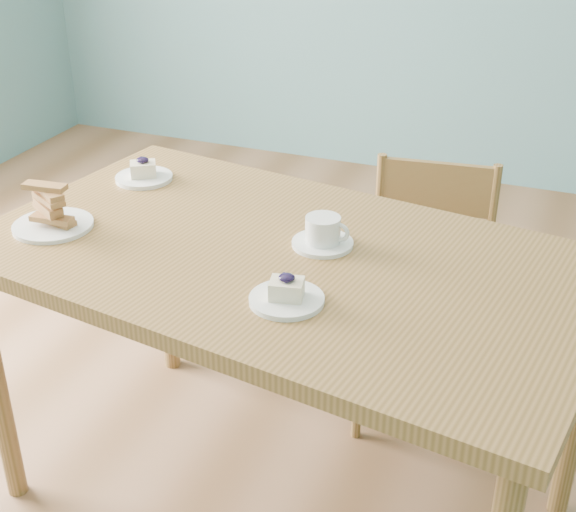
# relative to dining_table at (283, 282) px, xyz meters

# --- Properties ---
(room) EXTENTS (5.01, 5.01, 2.71)m
(room) POSITION_rel_dining_table_xyz_m (-0.02, 0.12, 0.62)
(room) COLOR #966646
(room) RESTS_ON ground
(dining_table) EXTENTS (1.62, 1.09, 0.81)m
(dining_table) POSITION_rel_dining_table_xyz_m (0.00, 0.00, 0.00)
(dining_table) COLOR olive
(dining_table) RESTS_ON ground
(dining_chair) EXTENTS (0.42, 0.41, 0.84)m
(dining_chair) POSITION_rel_dining_table_xyz_m (0.25, 0.55, -0.30)
(dining_chair) COLOR olive
(dining_chair) RESTS_ON ground
(cheesecake_plate_near) EXTENTS (0.16, 0.16, 0.07)m
(cheesecake_plate_near) POSITION_rel_dining_table_xyz_m (0.09, -0.21, 0.10)
(cheesecake_plate_near) COLOR silver
(cheesecake_plate_near) RESTS_ON dining_table
(cheesecake_plate_far) EXTENTS (0.17, 0.17, 0.07)m
(cheesecake_plate_far) POSITION_rel_dining_table_xyz_m (-0.55, 0.28, 0.10)
(cheesecake_plate_far) COLOR silver
(cheesecake_plate_far) RESTS_ON dining_table
(coffee_cup) EXTENTS (0.15, 0.15, 0.08)m
(coffee_cup) POSITION_rel_dining_table_xyz_m (0.08, 0.07, 0.11)
(coffee_cup) COLOR silver
(coffee_cup) RESTS_ON dining_table
(biscotti_plate) EXTENTS (0.20, 0.20, 0.12)m
(biscotti_plate) POSITION_rel_dining_table_xyz_m (-0.60, -0.09, 0.12)
(biscotti_plate) COLOR silver
(biscotti_plate) RESTS_ON dining_table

